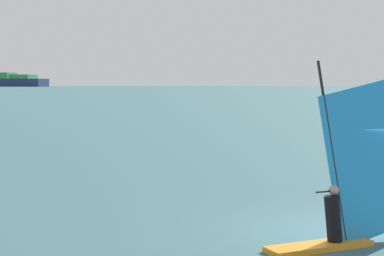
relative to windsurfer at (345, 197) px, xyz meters
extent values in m
plane|color=#386066|center=(0.76, 1.27, -1.07)|extent=(4000.00, 4000.00, 0.00)
cube|color=orange|center=(-0.64, -0.07, -1.01)|extent=(2.48, 0.86, 0.12)
cylinder|color=black|center=(-0.35, -0.04, 0.97)|extent=(0.85, 0.15, 3.85)
cube|color=#268CD8|center=(0.50, 0.05, 0.69)|extent=(2.45, 0.30, 3.65)
cylinder|color=black|center=(0.16, 0.02, 0.15)|extent=(1.81, 0.23, 0.04)
cylinder|color=black|center=(-0.29, -0.03, -0.45)|extent=(0.46, 0.36, 1.03)
sphere|color=tan|center=(-0.29, -0.03, 0.17)|extent=(0.22, 0.22, 0.22)
cube|color=#2D8C47|center=(18.67, 808.86, 12.69)|extent=(35.35, 35.05, 7.80)
cube|color=#2D8C47|center=(42.61, 792.83, 11.39)|extent=(35.35, 35.05, 5.20)
cube|color=#4C564C|center=(124.41, 1375.59, 14.50)|extent=(797.86, 349.39, 31.14)
camera|label=1|loc=(-7.32, -11.43, 2.41)|focal=58.18mm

